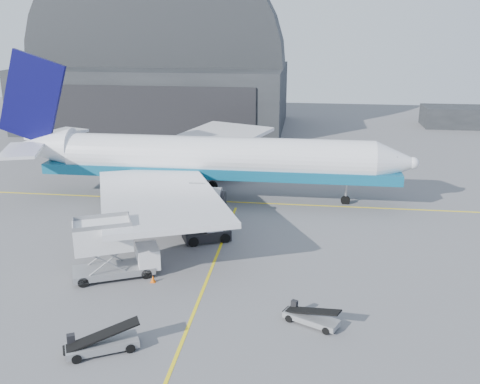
# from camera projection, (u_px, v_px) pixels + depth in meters

# --- Properties ---
(ground) EXTENTS (200.00, 200.00, 0.00)m
(ground) POSITION_uv_depth(u_px,v_px,m) (207.00, 280.00, 44.80)
(ground) COLOR #565659
(ground) RESTS_ON ground
(taxi_lines) EXTENTS (80.00, 42.12, 0.02)m
(taxi_lines) POSITION_uv_depth(u_px,v_px,m) (229.00, 225.00, 56.74)
(taxi_lines) COLOR yellow
(taxi_lines) RESTS_ON ground
(hangar) EXTENTS (50.00, 28.30, 28.00)m
(hangar) POSITION_uv_depth(u_px,v_px,m) (158.00, 78.00, 105.75)
(hangar) COLOR black
(hangar) RESTS_ON ground
(distant_bldg_a) EXTENTS (14.00, 8.00, 4.00)m
(distant_bldg_a) POSITION_uv_depth(u_px,v_px,m) (457.00, 127.00, 108.10)
(distant_bldg_a) COLOR black
(distant_bldg_a) RESTS_ON ground
(airliner) EXTENTS (50.33, 48.80, 17.66)m
(airliner) POSITION_uv_depth(u_px,v_px,m) (202.00, 159.00, 63.62)
(airliner) COLOR white
(airliner) RESTS_ON ground
(catering_truck) EXTENTS (7.58, 5.35, 4.91)m
(catering_truck) POSITION_uv_depth(u_px,v_px,m) (112.00, 250.00, 44.59)
(catering_truck) COLOR gray
(catering_truck) RESTS_ON ground
(pushback_tug) EXTENTS (5.11, 4.12, 2.08)m
(pushback_tug) POSITION_uv_depth(u_px,v_px,m) (208.00, 232.00, 52.66)
(pushback_tug) COLOR black
(pushback_tug) RESTS_ON ground
(belt_loader_a) EXTENTS (4.89, 3.53, 1.89)m
(belt_loader_a) POSITION_uv_depth(u_px,v_px,m) (101.00, 344.00, 34.99)
(belt_loader_a) COLOR gray
(belt_loader_a) RESTS_ON ground
(belt_loader_b) EXTENTS (4.22, 2.97, 1.62)m
(belt_loader_b) POSITION_uv_depth(u_px,v_px,m) (311.00, 317.00, 38.22)
(belt_loader_b) COLOR gray
(belt_loader_b) RESTS_ON ground
(traffic_cone) EXTENTS (0.41, 0.41, 0.59)m
(traffic_cone) POSITION_uv_depth(u_px,v_px,m) (153.00, 279.00, 44.31)
(traffic_cone) COLOR #EB5807
(traffic_cone) RESTS_ON ground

